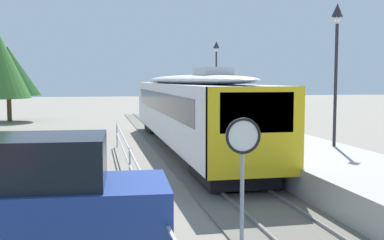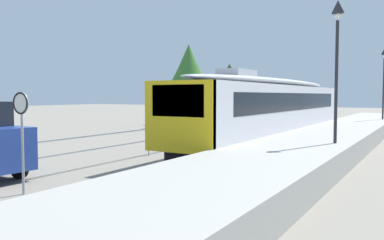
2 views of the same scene
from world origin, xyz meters
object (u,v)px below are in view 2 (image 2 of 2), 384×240
(commuter_train, at_px, (273,105))
(platform_lamp_far_end, at_px, (384,70))
(platform_lamp_mid_platform, at_px, (337,44))
(speed_limit_sign, at_px, (21,117))

(commuter_train, bearing_deg, platform_lamp_far_end, 69.11)
(platform_lamp_mid_platform, bearing_deg, commuter_train, 127.30)
(commuter_train, bearing_deg, platform_lamp_mid_platform, -52.70)
(platform_lamp_mid_platform, bearing_deg, platform_lamp_far_end, 90.00)
(commuter_train, height_order, platform_lamp_mid_platform, platform_lamp_mid_platform)
(platform_lamp_mid_platform, distance_m, platform_lamp_far_end, 17.79)
(platform_lamp_mid_platform, height_order, speed_limit_sign, platform_lamp_mid_platform)
(commuter_train, relative_size, platform_lamp_mid_platform, 3.76)
(commuter_train, bearing_deg, speed_limit_sign, -97.55)
(commuter_train, relative_size, speed_limit_sign, 7.18)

